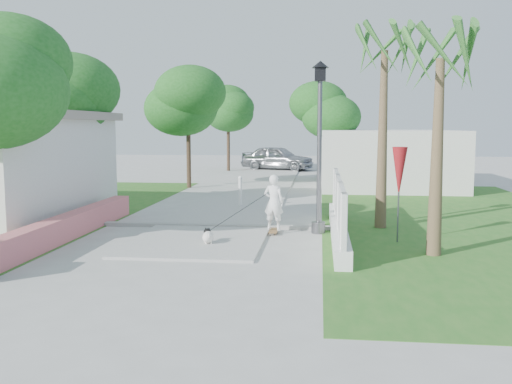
# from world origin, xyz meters

# --- Properties ---
(ground) EXTENTS (90.00, 90.00, 0.00)m
(ground) POSITION_xyz_m (0.00, 0.00, 0.00)
(ground) COLOR #B7B7B2
(ground) RESTS_ON ground
(path_strip) EXTENTS (3.20, 36.00, 0.06)m
(path_strip) POSITION_xyz_m (0.00, 20.00, 0.03)
(path_strip) COLOR #B7B7B2
(path_strip) RESTS_ON ground
(curb) EXTENTS (6.50, 0.25, 0.10)m
(curb) POSITION_xyz_m (0.00, 6.00, 0.05)
(curb) COLOR #999993
(curb) RESTS_ON ground
(grass_left) EXTENTS (8.00, 20.00, 0.01)m
(grass_left) POSITION_xyz_m (-7.00, 8.00, 0.01)
(grass_left) COLOR #2A6921
(grass_left) RESTS_ON ground
(grass_right) EXTENTS (8.00, 20.00, 0.01)m
(grass_right) POSITION_xyz_m (7.00, 8.00, 0.01)
(grass_right) COLOR #2A6921
(grass_right) RESTS_ON ground
(pink_wall) EXTENTS (0.45, 8.20, 0.80)m
(pink_wall) POSITION_xyz_m (-3.30, 3.55, 0.31)
(pink_wall) COLOR #C7666A
(pink_wall) RESTS_ON ground
(lattice_fence) EXTENTS (0.35, 7.00, 1.50)m
(lattice_fence) POSITION_xyz_m (3.40, 5.00, 0.54)
(lattice_fence) COLOR white
(lattice_fence) RESTS_ON ground
(building_right) EXTENTS (6.00, 8.00, 2.60)m
(building_right) POSITION_xyz_m (6.00, 18.00, 1.30)
(building_right) COLOR silver
(building_right) RESTS_ON ground
(street_lamp) EXTENTS (0.44, 0.44, 4.44)m
(street_lamp) POSITION_xyz_m (2.90, 5.50, 2.43)
(street_lamp) COLOR #59595E
(street_lamp) RESTS_ON ground
(bollard) EXTENTS (0.14, 0.14, 1.09)m
(bollard) POSITION_xyz_m (0.20, 10.00, 0.58)
(bollard) COLOR white
(bollard) RESTS_ON ground
(patio_umbrella) EXTENTS (0.36, 0.36, 2.30)m
(patio_umbrella) POSITION_xyz_m (4.80, 4.50, 1.69)
(patio_umbrella) COLOR #59595E
(patio_umbrella) RESTS_ON ground
(tree_left_mid) EXTENTS (3.20, 3.20, 4.85)m
(tree_left_mid) POSITION_xyz_m (-5.48, 8.48, 3.50)
(tree_left_mid) COLOR #4C3826
(tree_left_mid) RESTS_ON ground
(tree_path_left) EXTENTS (3.40, 3.40, 5.23)m
(tree_path_left) POSITION_xyz_m (-2.98, 15.98, 3.82)
(tree_path_left) COLOR #4C3826
(tree_path_left) RESTS_ON ground
(tree_path_right) EXTENTS (3.00, 3.00, 4.79)m
(tree_path_right) POSITION_xyz_m (3.22, 19.98, 3.49)
(tree_path_right) COLOR #4C3826
(tree_path_right) RESTS_ON ground
(tree_path_far) EXTENTS (3.20, 3.20, 5.17)m
(tree_path_far) POSITION_xyz_m (-2.78, 25.98, 3.82)
(tree_path_far) COLOR #4C3826
(tree_path_far) RESTS_ON ground
(palm_far) EXTENTS (1.80, 1.80, 5.30)m
(palm_far) POSITION_xyz_m (4.60, 6.50, 4.48)
(palm_far) COLOR brown
(palm_far) RESTS_ON ground
(palm_near) EXTENTS (1.80, 1.80, 4.70)m
(palm_near) POSITION_xyz_m (5.40, 3.20, 3.95)
(palm_near) COLOR brown
(palm_near) RESTS_ON ground
(skateboarder) EXTENTS (1.70, 1.88, 1.55)m
(skateboarder) POSITION_xyz_m (1.07, 4.72, 0.68)
(skateboarder) COLOR olive
(skateboarder) RESTS_ON ground
(dog) EXTENTS (0.37, 0.57, 0.40)m
(dog) POSITION_xyz_m (0.33, 3.66, 0.22)
(dog) COLOR white
(dog) RESTS_ON ground
(parked_car) EXTENTS (4.91, 3.12, 1.56)m
(parked_car) POSITION_xyz_m (0.22, 26.85, 0.78)
(parked_car) COLOR #AEB1B7
(parked_car) RESTS_ON ground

